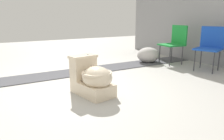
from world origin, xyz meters
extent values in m
plane|color=#A8A59E|center=(0.00, 0.00, 0.00)|extent=(14.00, 14.00, 0.00)
cube|color=#4C4C51|center=(-1.13, 0.50, 0.01)|extent=(0.56, 8.00, 0.01)
cube|color=beige|center=(0.10, 0.11, 0.09)|extent=(0.65, 0.44, 0.17)
ellipsoid|color=beige|center=(0.20, 0.13, 0.26)|extent=(0.50, 0.43, 0.28)
cylinder|color=beige|center=(0.20, 0.13, 0.32)|extent=(0.45, 0.45, 0.03)
cube|color=beige|center=(-0.10, 0.07, 0.32)|extent=(0.24, 0.37, 0.30)
cube|color=beige|center=(-0.10, 0.07, 0.49)|extent=(0.27, 0.39, 0.04)
cylinder|color=silver|center=(-0.12, 0.15, 0.51)|extent=(0.02, 0.02, 0.01)
cube|color=#1E8C38|center=(-0.78, 2.42, 0.42)|extent=(0.47, 0.47, 0.03)
cube|color=#1E8C38|center=(-0.76, 2.62, 0.64)|extent=(0.44, 0.07, 0.40)
cylinder|color=#38383D|center=(-0.62, 2.24, 0.20)|extent=(0.02, 0.02, 0.40)
cylinder|color=#38383D|center=(-0.96, 2.26, 0.20)|extent=(0.02, 0.02, 0.40)
cylinder|color=#38383D|center=(-0.60, 2.58, 0.20)|extent=(0.02, 0.02, 0.40)
cylinder|color=#38383D|center=(-0.93, 2.60, 0.20)|extent=(0.02, 0.02, 0.40)
cube|color=#1947B2|center=(0.03, 2.55, 0.42)|extent=(0.56, 0.56, 0.03)
cube|color=#1947B2|center=(-0.04, 2.74, 0.64)|extent=(0.43, 0.18, 0.40)
cylinder|color=#38383D|center=(0.25, 2.44, 0.20)|extent=(0.02, 0.02, 0.40)
cylinder|color=#38383D|center=(-0.08, 2.33, 0.20)|extent=(0.02, 0.02, 0.40)
cylinder|color=#38383D|center=(0.14, 2.77, 0.20)|extent=(0.02, 0.02, 0.40)
cylinder|color=#38383D|center=(-0.19, 2.66, 0.20)|extent=(0.02, 0.02, 0.40)
ellipsoid|color=#B7B2AD|center=(-1.16, 2.11, 0.17)|extent=(0.47, 0.52, 0.34)
camera|label=1|loc=(2.62, -1.07, 1.02)|focal=35.00mm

